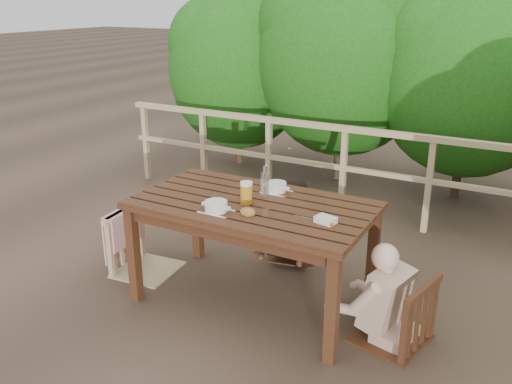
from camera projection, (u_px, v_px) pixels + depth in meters
The scene contains 16 objects.
ground at pixel (253, 300), 4.30m from camera, with size 60.00×60.00×0.00m, color brown.
table at pixel (253, 253), 4.16m from camera, with size 1.77×1.00×0.82m, color #3C2011.
chair_left at pixel (144, 217), 4.59m from camera, with size 0.51×0.51×1.02m, color tan.
chair_far at pixel (296, 211), 4.88m from camera, with size 0.45×0.45×0.90m, color #3C2011.
chair_right at pixel (396, 279), 3.65m from camera, with size 0.48×0.48×0.96m, color #3C2011.
woman at pixel (297, 194), 4.84m from camera, with size 0.49×0.61×1.22m, color black, non-canonical shape.
diner_right at pixel (402, 267), 3.60m from camera, with size 0.47×0.58×1.16m, color tan, non-canonical shape.
railing at pixel (343, 172), 5.78m from camera, with size 5.60×0.10×1.01m, color tan.
hedge_row at pixel (420, 32), 6.11m from camera, with size 6.60×1.60×3.80m, color #1A5212, non-canonical shape.
soup_near at pixel (216, 207), 3.84m from camera, with size 0.28×0.28×0.09m, color white.
soup_far at pixel (276, 188), 4.23m from camera, with size 0.27×0.27×0.09m, color silver.
bread_roll at pixel (248, 212), 3.78m from camera, with size 0.12×0.09×0.07m, color olive.
beer_glass at pixel (246, 193), 3.98m from camera, with size 0.09×0.09×0.18m, color gold.
bottle at pixel (265, 184), 4.05m from camera, with size 0.06×0.06×0.27m, color white.
tumbler at pixel (265, 214), 3.75m from camera, with size 0.06×0.06×0.07m, color silver.
butter_tub at pixel (326, 221), 3.65m from camera, with size 0.14×0.10×0.06m, color white.
Camera 1 is at (1.82, -3.28, 2.28)m, focal length 37.82 mm.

